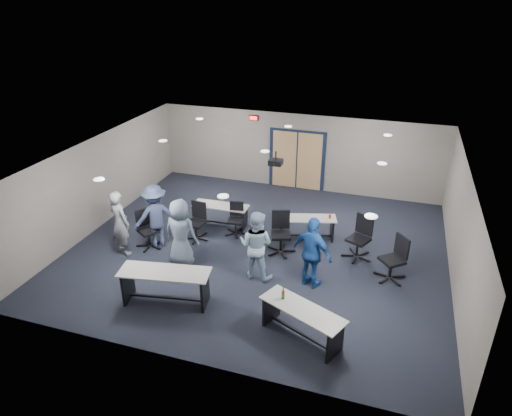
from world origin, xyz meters
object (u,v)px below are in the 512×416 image
(person_gray, at_px, (120,223))
(person_navy, at_px, (312,253))
(chair_back_b, at_px, (236,219))
(person_back, at_px, (155,216))
(chair_loose_right, at_px, (392,259))
(chair_loose_left, at_px, (148,230))
(chair_back_c, at_px, (281,234))
(table_front_right, at_px, (302,318))
(chair_back_a, at_px, (195,222))
(table_back_right, at_px, (307,224))
(table_back_left, at_px, (221,212))
(person_plaid, at_px, (181,233))
(person_lightblue, at_px, (256,245))
(table_front_left, at_px, (165,281))
(chair_back_d, at_px, (358,238))

(person_gray, bearing_deg, person_navy, -156.59)
(chair_back_b, xyz_separation_m, person_gray, (-2.57, -1.90, 0.43))
(person_gray, distance_m, person_back, 0.95)
(chair_loose_right, bearing_deg, chair_loose_left, -126.03)
(chair_back_b, relative_size, chair_back_c, 0.83)
(table_front_right, relative_size, chair_back_b, 1.98)
(chair_back_a, distance_m, chair_loose_right, 5.44)
(table_back_right, xyz_separation_m, chair_back_a, (-3.03, -1.01, 0.09))
(chair_back_a, xyz_separation_m, chair_loose_left, (-1.05, -0.80, -0.01))
(table_back_left, bearing_deg, person_plaid, -95.62)
(table_back_right, relative_size, chair_back_a, 1.57)
(table_front_right, height_order, person_back, person_back)
(chair_loose_left, xyz_separation_m, chair_loose_right, (6.48, 0.45, 0.04))
(chair_loose_right, distance_m, person_back, 6.32)
(table_back_right, height_order, person_lightblue, person_lightblue)
(person_back, bearing_deg, chair_loose_left, -3.48)
(table_front_right, distance_m, person_navy, 1.93)
(chair_loose_right, distance_m, person_navy, 2.05)
(chair_loose_left, bearing_deg, table_front_right, -83.33)
(chair_back_c, distance_m, person_lightblue, 1.35)
(table_back_right, height_order, chair_back_a, chair_back_a)
(chair_back_b, relative_size, person_back, 0.53)
(chair_back_c, relative_size, person_back, 0.64)
(person_back, bearing_deg, chair_back_b, 171.91)
(chair_loose_left, bearing_deg, table_back_right, -33.87)
(table_back_left, relative_size, person_navy, 0.92)
(table_back_left, bearing_deg, chair_back_a, -112.37)
(person_back, bearing_deg, person_navy, 130.42)
(person_lightblue, height_order, person_back, person_back)
(chair_back_a, relative_size, person_gray, 0.60)
(table_front_left, height_order, person_lightblue, person_lightblue)
(table_back_right, xyz_separation_m, chair_loose_left, (-4.08, -1.81, 0.08))
(chair_loose_right, bearing_deg, chair_back_a, -133.64)
(chair_loose_left, bearing_deg, chair_back_b, -23.22)
(person_gray, relative_size, person_back, 1.00)
(person_gray, bearing_deg, chair_back_c, -139.42)
(chair_loose_right, relative_size, person_lightblue, 0.65)
(chair_loose_right, bearing_deg, person_back, -127.23)
(table_back_right, distance_m, person_navy, 2.36)
(chair_back_d, bearing_deg, chair_back_c, -144.26)
(table_back_left, height_order, table_back_right, table_back_right)
(table_front_left, bearing_deg, chair_loose_right, 17.62)
(table_back_right, relative_size, person_gray, 0.94)
(chair_back_c, distance_m, chair_back_d, 2.05)
(table_back_left, distance_m, chair_back_b, 0.72)
(table_back_left, bearing_deg, chair_back_c, -25.94)
(chair_loose_right, xyz_separation_m, person_lightblue, (-3.21, -0.90, 0.32))
(table_front_left, relative_size, chair_back_d, 1.80)
(chair_back_d, bearing_deg, chair_loose_left, -142.74)
(person_plaid, bearing_deg, chair_back_a, -79.55)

